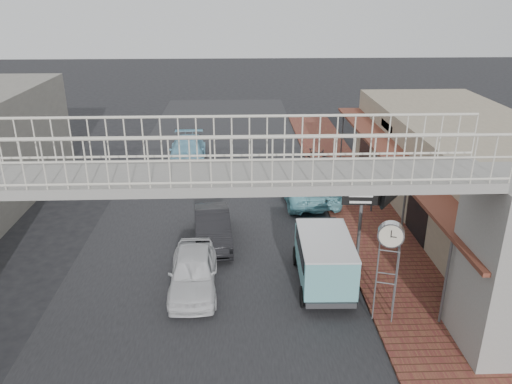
{
  "coord_description": "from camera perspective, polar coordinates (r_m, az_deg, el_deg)",
  "views": [
    {
      "loc": [
        1.02,
        -15.02,
        9.18
      ],
      "look_at": [
        1.71,
        3.22,
        1.8
      ],
      "focal_mm": 35.0,
      "sensor_mm": 36.0,
      "label": 1
    }
  ],
  "objects": [
    {
      "name": "motorcycle_near",
      "position": [
        24.52,
        8.02,
        1.31
      ],
      "size": [
        2.03,
        1.19,
        1.01
      ],
      "primitive_type": "imported",
      "rotation": [
        0.0,
        0.0,
        1.28
      ],
      "color": "black",
      "rests_on": "sidewalk"
    },
    {
      "name": "road_strip",
      "position": [
        17.63,
        -5.25,
        -9.45
      ],
      "size": [
        10.0,
        60.0,
        0.01
      ],
      "primitive_type": "cube",
      "color": "black",
      "rests_on": "ground"
    },
    {
      "name": "sidewalk",
      "position": [
        20.93,
        13.27,
        -4.49
      ],
      "size": [
        3.0,
        40.0,
        0.1
      ],
      "primitive_type": "cube",
      "color": "brown",
      "rests_on": "ground"
    },
    {
      "name": "white_hatchback",
      "position": [
        16.67,
        -7.19,
        -8.96
      ],
      "size": [
        1.65,
        3.86,
        1.3
      ],
      "primitive_type": "imported",
      "rotation": [
        0.0,
        0.0,
        0.03
      ],
      "color": "white",
      "rests_on": "ground"
    },
    {
      "name": "street_clock",
      "position": [
        14.65,
        15.12,
        -5.21
      ],
      "size": [
        0.8,
        0.74,
        3.09
      ],
      "rotation": [
        0.0,
        0.0,
        -0.3
      ],
      "color": "#59595B",
      "rests_on": "sidewalk"
    },
    {
      "name": "angkot_van",
      "position": [
        16.63,
        7.78,
        -7.04
      ],
      "size": [
        1.8,
        3.78,
        1.83
      ],
      "rotation": [
        0.0,
        0.0,
        -0.02
      ],
      "color": "black",
      "rests_on": "ground"
    },
    {
      "name": "shophouse_row",
      "position": [
        22.63,
        24.04,
        1.56
      ],
      "size": [
        7.2,
        18.0,
        4.0
      ],
      "color": "gray",
      "rests_on": "ground"
    },
    {
      "name": "angkot_far",
      "position": [
        28.69,
        -7.83,
        4.63
      ],
      "size": [
        2.17,
        4.95,
        1.42
      ],
      "primitive_type": "imported",
      "rotation": [
        0.0,
        0.0,
        0.04
      ],
      "color": "#7EBFDB",
      "rests_on": "ground"
    },
    {
      "name": "ground",
      "position": [
        17.63,
        -5.25,
        -9.47
      ],
      "size": [
        120.0,
        120.0,
        0.0
      ],
      "primitive_type": "plane",
      "color": "black",
      "rests_on": "ground"
    },
    {
      "name": "dark_sedan",
      "position": [
        19.51,
        -4.97,
        -4.06
      ],
      "size": [
        1.66,
        3.95,
        1.27
      ],
      "primitive_type": "imported",
      "rotation": [
        0.0,
        0.0,
        0.09
      ],
      "color": "black",
      "rests_on": "ground"
    },
    {
      "name": "angkot_curb",
      "position": [
        23.67,
        5.69,
        0.91
      ],
      "size": [
        2.83,
        5.26,
        1.4
      ],
      "primitive_type": "imported",
      "rotation": [
        0.0,
        0.0,
        3.24
      ],
      "color": "#80D0DE",
      "rests_on": "ground"
    },
    {
      "name": "footbridge",
      "position": [
        12.59,
        -6.6,
        -6.63
      ],
      "size": [
        16.4,
        2.4,
        6.34
      ],
      "color": "gray",
      "rests_on": "ground"
    },
    {
      "name": "arrow_sign",
      "position": [
        17.28,
        14.91,
        -0.04
      ],
      "size": [
        2.04,
        1.3,
        3.48
      ],
      "rotation": [
        0.0,
        0.0,
        -0.08
      ],
      "color": "#59595B",
      "rests_on": "sidewalk"
    },
    {
      "name": "motorcycle_far",
      "position": [
        27.71,
        6.83,
        3.88
      ],
      "size": [
        1.83,
        0.97,
        1.06
      ],
      "primitive_type": "imported",
      "rotation": [
        0.0,
        0.0,
        1.29
      ],
      "color": "black",
      "rests_on": "sidewalk"
    }
  ]
}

